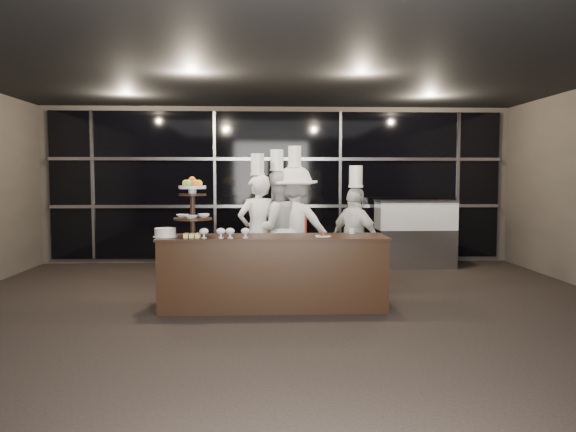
{
  "coord_description": "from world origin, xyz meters",
  "views": [
    {
      "loc": [
        -0.29,
        -5.83,
        1.66
      ],
      "look_at": [
        0.04,
        1.46,
        1.15
      ],
      "focal_mm": 35.0,
      "sensor_mm": 36.0,
      "label": 1
    }
  ],
  "objects_px": {
    "chef_a": "(258,232)",
    "chef_d": "(355,239)",
    "buffet_counter": "(273,272)",
    "layer_cake": "(165,233)",
    "chef_c": "(295,228)",
    "display_stand": "(193,203)",
    "display_case": "(415,230)",
    "chef_b": "(277,229)"
  },
  "relations": [
    {
      "from": "buffet_counter",
      "to": "display_stand",
      "type": "xyz_separation_m",
      "value": [
        -1.0,
        -0.0,
        0.87
      ]
    },
    {
      "from": "buffet_counter",
      "to": "chef_d",
      "type": "distance_m",
      "value": 1.52
    },
    {
      "from": "chef_b",
      "to": "chef_d",
      "type": "xyz_separation_m",
      "value": [
        1.11,
        -0.32,
        -0.11
      ]
    },
    {
      "from": "chef_d",
      "to": "display_stand",
      "type": "bearing_deg",
      "value": -157.65
    },
    {
      "from": "layer_cake",
      "to": "chef_d",
      "type": "bearing_deg",
      "value": 20.64
    },
    {
      "from": "display_case",
      "to": "chef_a",
      "type": "distance_m",
      "value": 3.55
    },
    {
      "from": "buffet_counter",
      "to": "chef_b",
      "type": "relative_size",
      "value": 1.38
    },
    {
      "from": "chef_a",
      "to": "chef_d",
      "type": "bearing_deg",
      "value": -6.39
    },
    {
      "from": "display_stand",
      "to": "display_case",
      "type": "bearing_deg",
      "value": 40.6
    },
    {
      "from": "display_stand",
      "to": "layer_cake",
      "type": "bearing_deg",
      "value": -171.48
    },
    {
      "from": "chef_a",
      "to": "display_stand",
      "type": "bearing_deg",
      "value": -127.07
    },
    {
      "from": "chef_c",
      "to": "chef_d",
      "type": "bearing_deg",
      "value": -21.51
    },
    {
      "from": "layer_cake",
      "to": "chef_a",
      "type": "height_order",
      "value": "chef_a"
    },
    {
      "from": "display_case",
      "to": "chef_d",
      "type": "bearing_deg",
      "value": -123.37
    },
    {
      "from": "display_case",
      "to": "chef_c",
      "type": "xyz_separation_m",
      "value": [
        -2.32,
        -1.91,
        0.23
      ]
    },
    {
      "from": "display_stand",
      "to": "chef_c",
      "type": "relative_size",
      "value": 0.35
    },
    {
      "from": "display_case",
      "to": "chef_d",
      "type": "relative_size",
      "value": 0.78
    },
    {
      "from": "buffet_counter",
      "to": "layer_cake",
      "type": "bearing_deg",
      "value": -177.85
    },
    {
      "from": "chef_c",
      "to": "buffet_counter",
      "type": "bearing_deg",
      "value": -105.37
    },
    {
      "from": "display_case",
      "to": "chef_c",
      "type": "height_order",
      "value": "chef_c"
    },
    {
      "from": "buffet_counter",
      "to": "display_case",
      "type": "bearing_deg",
      "value": 49.69
    },
    {
      "from": "chef_c",
      "to": "display_stand",
      "type": "bearing_deg",
      "value": -137.34
    },
    {
      "from": "buffet_counter",
      "to": "display_stand",
      "type": "distance_m",
      "value": 1.33
    },
    {
      "from": "display_case",
      "to": "chef_a",
      "type": "relative_size",
      "value": 0.71
    },
    {
      "from": "display_case",
      "to": "chef_b",
      "type": "relative_size",
      "value": 0.69
    },
    {
      "from": "chef_c",
      "to": "chef_d",
      "type": "xyz_separation_m",
      "value": [
        0.85,
        -0.33,
        -0.13
      ]
    },
    {
      "from": "display_stand",
      "to": "chef_d",
      "type": "xyz_separation_m",
      "value": [
        2.19,
        0.9,
        -0.56
      ]
    },
    {
      "from": "buffet_counter",
      "to": "layer_cake",
      "type": "xyz_separation_m",
      "value": [
        -1.33,
        -0.05,
        0.51
      ]
    },
    {
      "from": "chef_a",
      "to": "chef_d",
      "type": "xyz_separation_m",
      "value": [
        1.39,
        -0.16,
        -0.09
      ]
    },
    {
      "from": "buffet_counter",
      "to": "chef_c",
      "type": "bearing_deg",
      "value": 74.63
    },
    {
      "from": "buffet_counter",
      "to": "display_stand",
      "type": "height_order",
      "value": "display_stand"
    },
    {
      "from": "display_stand",
      "to": "chef_a",
      "type": "bearing_deg",
      "value": 52.93
    },
    {
      "from": "display_case",
      "to": "chef_c",
      "type": "bearing_deg",
      "value": -140.65
    },
    {
      "from": "layer_cake",
      "to": "chef_c",
      "type": "distance_m",
      "value": 2.11
    },
    {
      "from": "layer_cake",
      "to": "chef_d",
      "type": "distance_m",
      "value": 2.7
    },
    {
      "from": "buffet_counter",
      "to": "layer_cake",
      "type": "distance_m",
      "value": 1.43
    },
    {
      "from": "chef_a",
      "to": "display_case",
      "type": "bearing_deg",
      "value": 36.02
    },
    {
      "from": "chef_a",
      "to": "buffet_counter",
      "type": "bearing_deg",
      "value": -79.11
    },
    {
      "from": "display_case",
      "to": "chef_d",
      "type": "height_order",
      "value": "chef_d"
    },
    {
      "from": "chef_d",
      "to": "display_case",
      "type": "bearing_deg",
      "value": 56.63
    },
    {
      "from": "chef_d",
      "to": "buffet_counter",
      "type": "bearing_deg",
      "value": -142.87
    },
    {
      "from": "display_case",
      "to": "chef_a",
      "type": "height_order",
      "value": "chef_a"
    }
  ]
}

